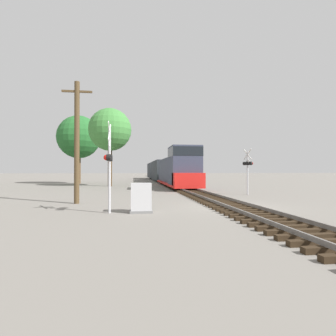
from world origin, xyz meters
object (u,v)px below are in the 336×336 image
object	(u,v)px
utility_pole	(77,141)
tree_mid_background	(79,137)
crossing_signal_far	(248,166)
tree_far_right	(110,130)
relay_cabinet	(141,198)
freight_train	(162,171)
crossing_signal_near	(109,161)

from	to	relation	value
utility_pole	tree_mid_background	distance (m)	26.15
crossing_signal_far	tree_far_right	size ratio (longest dim) A/B	0.38
relay_cabinet	utility_pole	size ratio (longest dim) A/B	0.19
crossing_signal_far	freight_train	bearing A→B (deg)	-9.86
freight_train	crossing_signal_near	xyz separation A→B (m)	(-6.46, -34.39, 0.48)
freight_train	crossing_signal_far	distance (m)	26.63
crossing_signal_near	relay_cabinet	bearing A→B (deg)	89.12
utility_pole	crossing_signal_near	bearing A→B (deg)	-59.99
utility_pole	tree_far_right	bearing A→B (deg)	88.55
freight_train	relay_cabinet	size ratio (longest dim) A/B	33.51
freight_train	crossing_signal_far	xyz separation A→B (m)	(4.16, -26.30, 0.40)
crossing_signal_near	tree_mid_background	world-z (taller)	tree_mid_background
relay_cabinet	tree_mid_background	xyz separation A→B (m)	(-8.68, 29.44, 6.50)
crossing_signal_far	tree_mid_background	bearing A→B (deg)	21.04
freight_train	crossing_signal_near	bearing A→B (deg)	-100.63
tree_far_right	tree_mid_background	distance (m)	9.23
freight_train	tree_mid_background	distance (m)	15.42
tree_far_right	utility_pole	bearing A→B (deg)	-91.45
crossing_signal_near	tree_mid_background	size ratio (longest dim) A/B	0.41
crossing_signal_near	crossing_signal_far	size ratio (longest dim) A/B	1.12
crossing_signal_near	relay_cabinet	size ratio (longest dim) A/B	3.04
crossing_signal_far	relay_cabinet	world-z (taller)	crossing_signal_far
relay_cabinet	tree_far_right	world-z (taller)	tree_far_right
crossing_signal_far	tree_far_right	bearing A→B (deg)	23.21
tree_far_right	tree_mid_background	size ratio (longest dim) A/B	0.96
freight_train	crossing_signal_near	size ratio (longest dim) A/B	11.03
crossing_signal_far	tree_mid_background	world-z (taller)	tree_mid_background
crossing_signal_near	utility_pole	size ratio (longest dim) A/B	0.58
utility_pole	tree_mid_background	xyz separation A→B (m)	(-4.91, 25.46, 3.37)
relay_cabinet	tree_far_right	bearing A→B (deg)	98.59
crossing_signal_near	crossing_signal_far	distance (m)	13.35
freight_train	crossing_signal_far	world-z (taller)	freight_train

